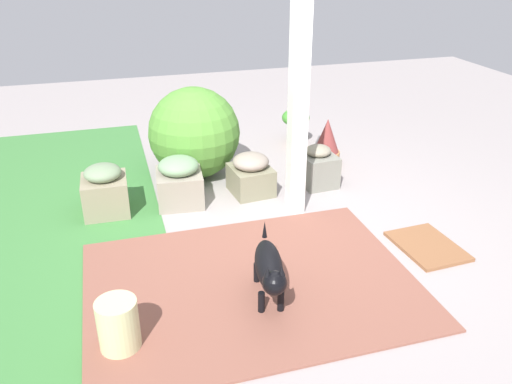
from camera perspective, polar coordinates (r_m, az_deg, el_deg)
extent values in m
plane|color=#9B9291|center=(4.69, 2.68, -3.68)|extent=(12.00, 12.00, 0.00)
cube|color=brown|center=(3.94, -0.51, -9.93)|extent=(1.80, 2.40, 0.02)
cube|color=white|center=(4.54, 4.67, 10.70)|extent=(0.14, 0.14, 2.26)
cube|color=gray|center=(5.44, 6.70, 2.45)|extent=(0.42, 0.36, 0.33)
ellipsoid|color=gray|center=(5.36, 6.82, 4.49)|extent=(0.26, 0.26, 0.12)
cube|color=gray|center=(5.23, -0.57, 1.32)|extent=(0.46, 0.43, 0.28)
ellipsoid|color=gray|center=(5.15, -0.58, 3.35)|extent=(0.36, 0.36, 0.16)
cube|color=gray|center=(5.07, -8.30, 0.47)|extent=(0.49, 0.47, 0.32)
ellipsoid|color=gray|center=(4.98, -8.46, 2.83)|extent=(0.38, 0.38, 0.17)
cube|color=gray|center=(5.03, -16.06, -0.37)|extent=(0.43, 0.41, 0.35)
ellipsoid|color=gray|center=(4.94, -16.38, 2.03)|extent=(0.34, 0.34, 0.15)
sphere|color=#508D34|center=(5.55, -6.74, 6.41)|extent=(0.96, 0.96, 0.96)
cylinder|color=#BA743D|center=(6.55, 4.29, 6.28)|extent=(0.20, 0.20, 0.25)
ellipsoid|color=#3E8A2E|center=(6.48, 4.35, 8.09)|extent=(0.34, 0.34, 0.20)
cylinder|color=#BA7946|center=(5.96, 7.61, 3.68)|extent=(0.31, 0.31, 0.17)
cone|color=brown|center=(5.86, 7.76, 6.13)|extent=(0.28, 0.28, 0.38)
ellipsoid|color=black|center=(3.67, 1.37, -7.92)|extent=(0.59, 0.30, 0.21)
sphere|color=black|center=(3.35, 2.02, -9.87)|extent=(0.16, 0.16, 0.16)
cone|color=black|center=(3.30, 2.82, -8.57)|extent=(0.05, 0.05, 0.07)
cone|color=black|center=(3.29, 1.28, -8.65)|extent=(0.05, 0.05, 0.07)
cylinder|color=black|center=(3.64, 2.71, -11.87)|extent=(0.05, 0.05, 0.17)
cylinder|color=black|center=(3.63, 0.59, -12.00)|extent=(0.05, 0.05, 0.17)
cylinder|color=black|center=(3.92, 2.03, -8.74)|extent=(0.05, 0.05, 0.17)
cylinder|color=black|center=(3.91, 0.08, -8.84)|extent=(0.05, 0.05, 0.17)
cone|color=black|center=(3.83, 0.95, -4.08)|extent=(0.04, 0.04, 0.13)
cylinder|color=beige|center=(3.42, -14.76, -13.88)|extent=(0.26, 0.26, 0.35)
cube|color=brown|center=(4.59, 18.16, -5.62)|extent=(0.64, 0.49, 0.03)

